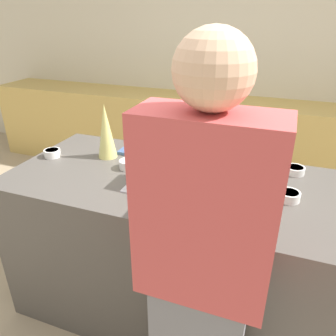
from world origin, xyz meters
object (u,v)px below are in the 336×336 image
object	(u,v)px
gingerbread_house	(164,167)
candy_bowl_front_corner	(289,196)
decorative_tree	(106,131)
candy_bowl_far_left	(52,153)
cookbook	(137,151)
baking_tray	(164,184)
candy_bowl_beside_tree	(128,164)
candy_bowl_near_tray_right	(295,170)
person	(202,275)
candy_bowl_near_tray_left	(213,174)

from	to	relation	value
gingerbread_house	candy_bowl_front_corner	xyz separation A→B (m)	(0.64, 0.06, -0.08)
decorative_tree	candy_bowl_far_left	world-z (taller)	decorative_tree
decorative_tree	cookbook	bearing A→B (deg)	39.94
baking_tray	cookbook	xyz separation A→B (m)	(-0.32, 0.35, 0.01)
decorative_tree	candy_bowl_beside_tree	xyz separation A→B (m)	(0.20, -0.11, -0.14)
decorative_tree	cookbook	xyz separation A→B (m)	(0.15, 0.12, -0.16)
decorative_tree	candy_bowl_front_corner	world-z (taller)	decorative_tree
gingerbread_house	candy_bowl_front_corner	size ratio (longest dim) A/B	2.44
baking_tray	decorative_tree	size ratio (longest dim) A/B	1.06
gingerbread_house	candy_bowl_near_tray_right	size ratio (longest dim) A/B	2.38
cookbook	person	xyz separation A→B (m)	(0.68, -0.89, -0.05)
candy_bowl_near_tray_right	person	distance (m)	0.98
decorative_tree	person	xyz separation A→B (m)	(0.83, -0.77, -0.21)
gingerbread_house	cookbook	bearing A→B (deg)	133.07
cookbook	baking_tray	bearing A→B (deg)	-46.98
person	baking_tray	bearing A→B (deg)	123.56
baking_tray	person	bearing A→B (deg)	-56.44
candy_bowl_near_tray_left	candy_bowl_beside_tree	bearing A→B (deg)	-173.25
decorative_tree	candy_bowl_beside_tree	size ratio (longest dim) A/B	3.24
candy_bowl_far_left	candy_bowl_near_tray_right	xyz separation A→B (m)	(1.47, 0.29, -0.00)
gingerbread_house	candy_bowl_beside_tree	distance (m)	0.30
gingerbread_house	person	size ratio (longest dim) A/B	0.15
cookbook	person	bearing A→B (deg)	-52.46
candy_bowl_far_left	decorative_tree	bearing A→B (deg)	20.30
person	gingerbread_house	bearing A→B (deg)	123.52
candy_bowl_beside_tree	cookbook	bearing A→B (deg)	102.85
candy_bowl_near_tray_right	candy_bowl_beside_tree	distance (m)	0.97
candy_bowl_near_tray_right	candy_bowl_front_corner	world-z (taller)	candy_bowl_front_corner
candy_bowl_front_corner	person	world-z (taller)	person
candy_bowl_far_left	candy_bowl_near_tray_left	bearing A→B (deg)	4.11
decorative_tree	person	distance (m)	1.15
candy_bowl_beside_tree	person	distance (m)	0.92
candy_bowl_far_left	candy_bowl_near_tray_right	size ratio (longest dim) A/B	0.93
candy_bowl_beside_tree	decorative_tree	bearing A→B (deg)	151.63
candy_bowl_near_tray_left	person	xyz separation A→B (m)	(0.13, -0.72, -0.06)
baking_tray	candy_bowl_near_tray_right	size ratio (longest dim) A/B	3.31
decorative_tree	candy_bowl_near_tray_right	size ratio (longest dim) A/B	3.13
baking_tray	candy_bowl_front_corner	distance (m)	0.64
candy_bowl_near_tray_left	candy_bowl_front_corner	bearing A→B (deg)	-15.01
baking_tray	decorative_tree	distance (m)	0.55
gingerbread_house	person	xyz separation A→B (m)	(0.36, -0.54, -0.14)
person	candy_bowl_beside_tree	bearing A→B (deg)	133.79
decorative_tree	candy_bowl_front_corner	distance (m)	1.13
candy_bowl_front_corner	candy_bowl_near_tray_right	bearing A→B (deg)	86.25
gingerbread_house	decorative_tree	size ratio (longest dim) A/B	0.76
gingerbread_house	candy_bowl_beside_tree	bearing A→B (deg)	157.06
baking_tray	candy_bowl_near_tray_left	xyz separation A→B (m)	(0.23, 0.17, 0.02)
gingerbread_house	candy_bowl_beside_tree	xyz separation A→B (m)	(-0.27, 0.11, -0.08)
decorative_tree	candy_bowl_front_corner	bearing A→B (deg)	-8.20
gingerbread_house	candy_bowl_near_tray_left	world-z (taller)	gingerbread_house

